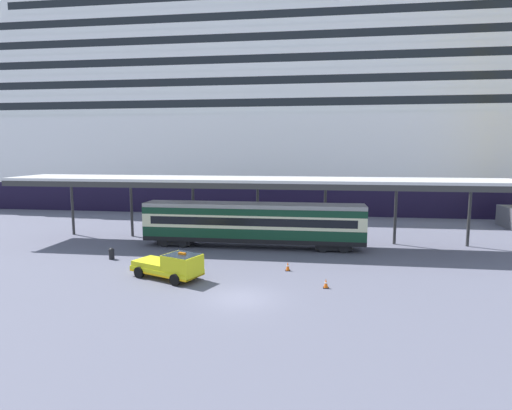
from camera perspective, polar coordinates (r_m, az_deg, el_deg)
The scene contains 8 objects.
ground_plane at distance 25.97m, azimuth -2.14°, elevation -12.64°, with size 400.00×400.00×0.00m, color #58596B.
cruise_ship at distance 71.44m, azimuth 6.14°, elevation 12.73°, with size 125.93×28.18×45.01m.
platform_canopy at distance 38.30m, azimuth -0.33°, elevation 3.28°, with size 46.35×6.17×6.40m.
train_carriage at distance 38.33m, azimuth -0.42°, elevation -2.46°, with size 20.25×2.81×4.11m.
service_truck at distance 29.82m, azimuth -11.43°, elevation -8.11°, with size 5.58×3.86×2.02m.
traffic_cone_near at distance 31.47m, azimuth 4.38°, elevation -8.38°, with size 0.36×0.36×0.68m.
traffic_cone_mid at distance 27.99m, azimuth 9.57°, elevation -10.56°, with size 0.36×0.36×0.63m.
quay_bollard at distance 36.54m, azimuth -19.20°, elevation -6.24°, with size 0.48×0.48×0.96m.
Camera 1 is at (4.34, -23.99, 8.96)m, focal length 29.18 mm.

